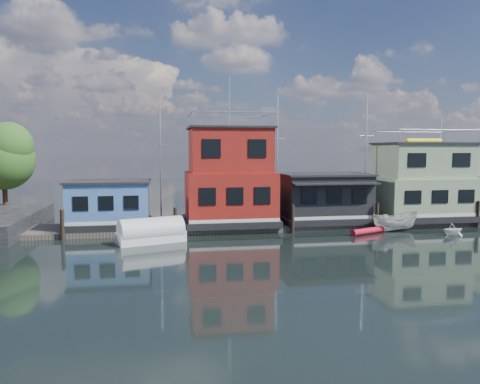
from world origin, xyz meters
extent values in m
plane|color=black|center=(0.00, 0.00, 0.00)|extent=(160.00, 160.00, 0.00)
cube|color=#595147|center=(0.00, 12.00, 0.20)|extent=(48.00, 5.00, 0.40)
cube|color=black|center=(-18.00, 12.00, 0.65)|extent=(6.40, 4.90, 0.50)
cube|color=#4E7AC3|center=(-18.00, 12.00, 2.40)|extent=(6.00, 4.50, 3.00)
cube|color=black|center=(-18.00, 12.00, 3.98)|extent=(6.30, 4.80, 0.16)
cube|color=black|center=(-8.50, 12.00, 0.65)|extent=(7.40, 5.90, 0.50)
cube|color=maroon|center=(-8.50, 12.00, 2.77)|extent=(7.00, 5.50, 3.74)
cube|color=maroon|center=(-8.50, 12.00, 6.37)|extent=(6.30, 4.95, 3.46)
cube|color=black|center=(-8.50, 12.00, 8.18)|extent=(6.65, 5.23, 0.16)
cylinder|color=silver|center=(-8.50, 12.00, 10.26)|extent=(0.08, 0.08, 4.00)
cube|color=black|center=(-0.50, 12.00, 0.65)|extent=(7.40, 5.40, 0.50)
cube|color=black|center=(-0.50, 12.00, 2.60)|extent=(7.00, 5.00, 3.40)
cube|color=black|center=(-0.50, 12.00, 4.38)|extent=(7.30, 5.30, 0.16)
cube|color=black|center=(-0.50, 9.20, 3.79)|extent=(7.00, 1.20, 0.12)
cube|color=black|center=(8.50, 12.00, 0.65)|extent=(8.40, 5.90, 0.50)
cube|color=#8CA47B|center=(8.50, 12.00, 2.46)|extent=(8.00, 5.50, 3.12)
cube|color=#8CA47B|center=(8.50, 12.00, 5.46)|extent=(7.20, 4.95, 2.88)
cube|color=black|center=(8.50, 12.00, 6.98)|extent=(7.60, 5.23, 0.16)
cylinder|color=gold|center=(8.50, 12.00, 7.15)|extent=(3.20, 0.56, 0.56)
cylinder|color=#2D2116|center=(-21.00, 9.20, 1.10)|extent=(0.28, 0.28, 2.20)
cylinder|color=#2D2116|center=(-13.00, 9.20, 1.10)|extent=(0.28, 0.28, 2.20)
cylinder|color=#2D2116|center=(-4.00, 9.20, 1.10)|extent=(0.28, 0.28, 2.20)
cylinder|color=#2D2116|center=(3.00, 9.20, 1.10)|extent=(0.28, 0.28, 2.20)
cylinder|color=#2D2116|center=(12.00, 9.20, 1.10)|extent=(0.28, 0.28, 2.20)
cylinder|color=silver|center=(-14.00, 18.00, 5.25)|extent=(0.16, 0.16, 10.50)
cylinder|color=silver|center=(-14.00, 18.00, 6.83)|extent=(1.40, 0.06, 0.06)
cylinder|color=silver|center=(-3.00, 18.00, 5.75)|extent=(0.16, 0.16, 11.50)
cylinder|color=silver|center=(-3.00, 18.00, 7.48)|extent=(1.40, 0.06, 0.06)
cylinder|color=silver|center=(6.00, 18.00, 6.00)|extent=(0.16, 0.16, 12.00)
cylinder|color=silver|center=(6.00, 18.00, 7.80)|extent=(1.40, 0.06, 0.06)
cylinder|color=silver|center=(14.00, 18.00, 5.00)|extent=(0.16, 0.16, 10.00)
cylinder|color=silver|center=(14.00, 18.00, 6.50)|extent=(1.40, 0.06, 0.06)
cylinder|color=#382619|center=(-28.00, 20.00, 1.49)|extent=(0.44, 0.44, 2.97)
sphere|color=#2E551D|center=(-28.00, 20.00, 5.52)|extent=(5.44, 5.44, 5.44)
cube|color=white|center=(-14.76, 7.26, 0.38)|extent=(4.94, 3.12, 0.77)
cylinder|color=silver|center=(-14.76, 7.26, 0.82)|extent=(4.76, 3.16, 1.87)
cylinder|color=red|center=(1.54, 7.71, 0.24)|extent=(3.24, 1.84, 0.49)
imported|color=silver|center=(4.22, 8.51, 0.78)|extent=(4.13, 1.82, 1.56)
imported|color=white|center=(7.64, 6.16, 0.48)|extent=(2.07, 1.87, 0.97)
camera|label=1|loc=(-14.18, -25.40, 6.48)|focal=35.00mm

